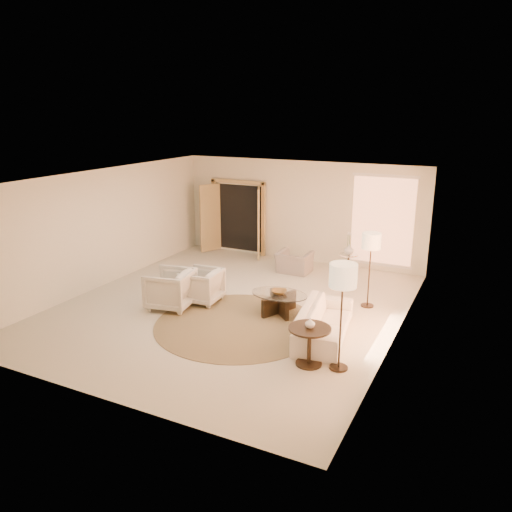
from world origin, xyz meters
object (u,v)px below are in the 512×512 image
at_px(bowl, 279,292).
at_px(side_vase, 349,249).
at_px(accent_chair, 294,259).
at_px(coffee_table, 279,301).
at_px(sofa, 324,321).
at_px(armchair_right, 170,287).
at_px(end_table, 309,339).
at_px(end_vase, 310,323).
at_px(floor_lamp_far, 343,280).
at_px(armchair_left, 201,284).
at_px(side_table, 348,262).
at_px(floor_lamp_near, 371,244).

relative_size(bowl, side_vase, 1.21).
xyz_separation_m(accent_chair, coffee_table, (0.76, -2.71, -0.09)).
relative_size(sofa, armchair_right, 2.28).
xyz_separation_m(end_table, end_vase, (0.00, -0.00, 0.29)).
xyz_separation_m(sofa, armchair_right, (-3.45, -0.07, 0.15)).
distance_m(sofa, floor_lamp_far, 1.74).
bearing_deg(accent_chair, armchair_left, 69.75).
height_order(armchair_right, accent_chair, armchair_right).
bearing_deg(side_table, bowl, -100.36).
bearing_deg(coffee_table, end_table, -53.35).
bearing_deg(side_table, coffee_table, -100.36).
distance_m(side_table, floor_lamp_far, 5.15).
relative_size(armchair_right, side_vase, 3.52).
bearing_deg(end_vase, end_table, 90.00).
distance_m(sofa, armchair_left, 3.07).
distance_m(sofa, end_vase, 1.23).
height_order(side_table, end_vase, end_vase).
relative_size(coffee_table, end_vase, 8.17).
height_order(sofa, coffee_table, sofa).
height_order(end_table, floor_lamp_near, floor_lamp_near).
xyz_separation_m(end_table, bowl, (-1.33, 1.79, 0.02)).
height_order(armchair_left, bowl, armchair_left).
xyz_separation_m(coffee_table, bowl, (0.00, 0.00, 0.20)).
height_order(sofa, bowl, sofa).
bearing_deg(side_vase, sofa, -80.57).
relative_size(end_vase, side_vase, 0.65).
height_order(side_table, bowl, side_table).
bearing_deg(side_table, floor_lamp_far, -75.56).
bearing_deg(side_vase, armchair_right, -126.02).
distance_m(side_table, side_vase, 0.35).
height_order(armchair_left, accent_chair, armchair_left).
distance_m(armchair_right, side_table, 4.79).
distance_m(armchair_right, side_vase, 4.79).
distance_m(end_table, floor_lamp_far, 1.20).
bearing_deg(end_table, armchair_right, 163.44).
relative_size(accent_chair, coffee_table, 0.61).
distance_m(armchair_right, end_table, 3.73).
xyz_separation_m(side_table, bowl, (-0.58, -3.15, 0.15)).
bearing_deg(side_vase, coffee_table, -100.36).
bearing_deg(accent_chair, floor_lamp_near, 147.53).
bearing_deg(sofa, side_vase, 0.61).
relative_size(end_table, floor_lamp_far, 0.39).
xyz_separation_m(armchair_left, end_vase, (3.15, -1.64, 0.34)).
relative_size(accent_chair, floor_lamp_far, 0.47).
xyz_separation_m(armchair_left, floor_lamp_far, (3.64, -1.56, 1.13)).
xyz_separation_m(floor_lamp_near, side_vase, (-1.00, 1.93, -0.72)).
bearing_deg(end_vase, armchair_right, 163.44).
bearing_deg(coffee_table, end_vase, -53.35).
height_order(floor_lamp_near, side_vase, floor_lamp_near).
xyz_separation_m(sofa, bowl, (-1.21, 0.65, 0.17)).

